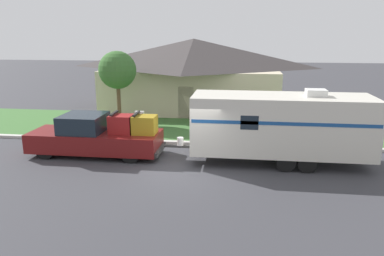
# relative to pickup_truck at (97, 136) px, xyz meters

# --- Properties ---
(ground_plane) EXTENTS (120.00, 120.00, 0.00)m
(ground_plane) POSITION_rel_pickup_truck_xyz_m (4.38, -1.59, -0.87)
(ground_plane) COLOR #38383D
(curb_strip) EXTENTS (80.00, 0.30, 0.14)m
(curb_strip) POSITION_rel_pickup_truck_xyz_m (4.38, 2.16, -0.80)
(curb_strip) COLOR beige
(curb_strip) RESTS_ON ground_plane
(lawn_strip) EXTENTS (80.00, 7.00, 0.03)m
(lawn_strip) POSITION_rel_pickup_truck_xyz_m (4.38, 5.81, -0.86)
(lawn_strip) COLOR #3D6B33
(lawn_strip) RESTS_ON ground_plane
(house_across_street) EXTENTS (12.95, 8.60, 5.02)m
(house_across_street) POSITION_rel_pickup_truck_xyz_m (2.90, 11.78, 1.73)
(house_across_street) COLOR beige
(house_across_street) RESTS_ON ground_plane
(pickup_truck) EXTENTS (5.98, 2.07, 2.00)m
(pickup_truck) POSITION_rel_pickup_truck_xyz_m (0.00, 0.00, 0.00)
(pickup_truck) COLOR black
(pickup_truck) RESTS_ON ground_plane
(travel_trailer) EXTENTS (8.68, 2.47, 3.18)m
(travel_trailer) POSITION_rel_pickup_truck_xyz_m (8.09, -0.00, 0.82)
(travel_trailer) COLOR black
(travel_trailer) RESTS_ON ground_plane
(mailbox) EXTENTS (0.48, 0.20, 1.39)m
(mailbox) POSITION_rel_pickup_truck_xyz_m (1.08, 3.28, 0.19)
(mailbox) COLOR brown
(mailbox) RESTS_ON ground_plane
(tree_in_yard) EXTENTS (2.27, 2.27, 4.39)m
(tree_in_yard) POSITION_rel_pickup_truck_xyz_m (-1.01, 6.22, 2.36)
(tree_in_yard) COLOR brown
(tree_in_yard) RESTS_ON ground_plane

